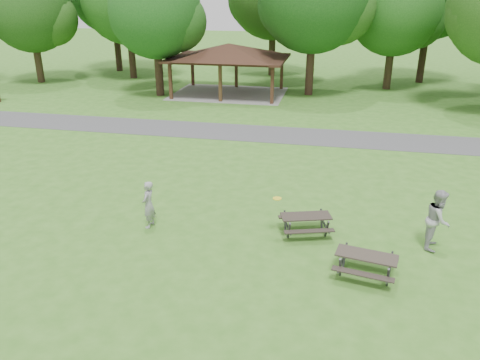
# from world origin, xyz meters

# --- Properties ---
(ground) EXTENTS (160.00, 160.00, 0.00)m
(ground) POSITION_xyz_m (0.00, 0.00, 0.00)
(ground) COLOR #397120
(ground) RESTS_ON ground
(asphalt_path) EXTENTS (120.00, 3.20, 0.02)m
(asphalt_path) POSITION_xyz_m (0.00, 14.00, 0.01)
(asphalt_path) COLOR #454547
(asphalt_path) RESTS_ON ground
(pavilion) EXTENTS (8.60, 7.01, 3.76)m
(pavilion) POSITION_xyz_m (-4.00, 24.00, 3.06)
(pavilion) COLOR #372114
(pavilion) RESTS_ON ground
(tree_row_b) EXTENTS (7.14, 6.80, 9.28)m
(tree_row_b) POSITION_xyz_m (-20.92, 25.53, 5.67)
(tree_row_b) COLOR #302115
(tree_row_b) RESTS_ON ground
(tree_row_c) EXTENTS (8.19, 7.80, 10.67)m
(tree_row_c) POSITION_xyz_m (-13.90, 29.03, 6.54)
(tree_row_c) COLOR black
(tree_row_c) RESTS_ON ground
(tree_row_d) EXTENTS (6.93, 6.60, 9.27)m
(tree_row_d) POSITION_xyz_m (-8.92, 22.53, 5.77)
(tree_row_d) COLOR black
(tree_row_d) RESTS_ON ground
(tree_row_f) EXTENTS (7.35, 7.00, 9.55)m
(tree_row_f) POSITION_xyz_m (8.09, 28.53, 5.84)
(tree_row_f) COLOR black
(tree_row_f) RESTS_ON ground
(picnic_table_middle) EXTENTS (1.93, 1.71, 0.70)m
(picnic_table_middle) POSITION_xyz_m (3.41, 2.94, 0.52)
(picnic_table_middle) COLOR #2A231E
(picnic_table_middle) RESTS_ON ground
(picnic_table_far) EXTENTS (1.88, 1.62, 0.72)m
(picnic_table_far) POSITION_xyz_m (5.24, 0.82, 0.53)
(picnic_table_far) COLOR #302922
(picnic_table_far) RESTS_ON ground
(frisbee_in_flight) EXTENTS (0.36, 0.36, 0.02)m
(frisbee_in_flight) POSITION_xyz_m (2.49, 2.64, 1.34)
(frisbee_in_flight) COLOR yellow
(frisbee_in_flight) RESTS_ON ground
(frisbee_thrower) EXTENTS (0.42, 0.62, 1.64)m
(frisbee_thrower) POSITION_xyz_m (-1.80, 2.40, 0.82)
(frisbee_thrower) COLOR gray
(frisbee_thrower) RESTS_ON ground
(frisbee_catcher) EXTENTS (0.96, 1.10, 1.92)m
(frisbee_catcher) POSITION_xyz_m (7.43, 2.92, 0.96)
(frisbee_catcher) COLOR #A4A3A6
(frisbee_catcher) RESTS_ON ground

